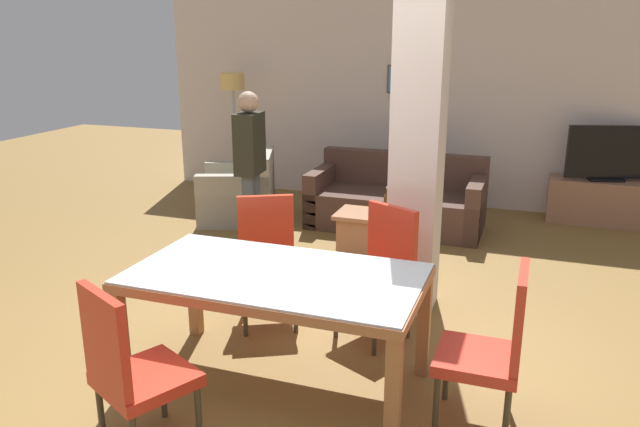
% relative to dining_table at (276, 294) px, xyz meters
% --- Properties ---
extents(ground_plane, '(18.00, 18.00, 0.00)m').
position_rel_dining_table_xyz_m(ground_plane, '(0.00, 0.00, -0.63)').
color(ground_plane, olive).
extents(back_wall, '(7.20, 0.09, 2.70)m').
position_rel_dining_table_xyz_m(back_wall, '(-0.00, 4.78, 0.72)').
color(back_wall, beige).
rests_on(back_wall, ground_plane).
extents(divider_pillar, '(0.37, 0.40, 2.70)m').
position_rel_dining_table_xyz_m(divider_pillar, '(0.57, 1.49, 0.72)').
color(divider_pillar, beige).
rests_on(divider_pillar, ground_plane).
extents(dining_table, '(1.82, 0.98, 0.78)m').
position_rel_dining_table_xyz_m(dining_table, '(0.00, 0.00, 0.00)').
color(dining_table, '#A2673F').
rests_on(dining_table, ground_plane).
extents(dining_chair_near_left, '(0.62, 0.62, 0.98)m').
position_rel_dining_table_xyz_m(dining_chair_near_left, '(-0.45, -0.89, -0.11)').
color(dining_chair_near_left, red).
rests_on(dining_chair_near_left, ground_plane).
extents(dining_chair_far_left, '(0.62, 0.62, 0.98)m').
position_rel_dining_table_xyz_m(dining_chair_far_left, '(-0.45, 0.86, -0.11)').
color(dining_chair_far_left, red).
rests_on(dining_chair_far_left, ground_plane).
extents(dining_chair_far_right, '(0.62, 0.62, 0.98)m').
position_rel_dining_table_xyz_m(dining_chair_far_right, '(0.45, 0.90, -0.11)').
color(dining_chair_far_right, red).
rests_on(dining_chair_far_right, ground_plane).
extents(dining_chair_head_right, '(0.46, 0.46, 0.98)m').
position_rel_dining_table_xyz_m(dining_chair_head_right, '(1.33, 0.00, -0.11)').
color(dining_chair_head_right, red).
rests_on(dining_chair_head_right, ground_plane).
extents(sofa, '(1.97, 0.92, 0.82)m').
position_rel_dining_table_xyz_m(sofa, '(-0.04, 3.59, -0.35)').
color(sofa, '#4A3128').
rests_on(sofa, ground_plane).
extents(armchair, '(1.10, 1.12, 0.82)m').
position_rel_dining_table_xyz_m(armchair, '(-1.87, 3.23, -0.34)').
color(armchair, '#A19B88').
rests_on(armchair, ground_plane).
extents(coffee_table, '(0.66, 0.47, 0.45)m').
position_rel_dining_table_xyz_m(coffee_table, '(-0.08, 2.52, -0.40)').
color(coffee_table, '#9E6745').
rests_on(coffee_table, ground_plane).
extents(bottle, '(0.06, 0.06, 0.28)m').
position_rel_dining_table_xyz_m(bottle, '(0.09, 2.56, -0.08)').
color(bottle, '#4C2D14').
rests_on(bottle, coffee_table).
extents(tv_stand, '(1.23, 0.40, 0.52)m').
position_rel_dining_table_xyz_m(tv_stand, '(2.23, 4.50, -0.37)').
color(tv_stand, '#9E6B4E').
rests_on(tv_stand, ground_plane).
extents(tv_screen, '(0.93, 0.31, 0.64)m').
position_rel_dining_table_xyz_m(tv_screen, '(2.23, 4.50, 0.21)').
color(tv_screen, black).
rests_on(tv_screen, tv_stand).
extents(floor_lamp, '(0.32, 0.32, 1.66)m').
position_rel_dining_table_xyz_m(floor_lamp, '(-2.48, 4.29, 0.76)').
color(floor_lamp, '#B7B7BC').
rests_on(floor_lamp, ground_plane).
extents(standing_person, '(0.25, 0.40, 1.63)m').
position_rel_dining_table_xyz_m(standing_person, '(-1.33, 2.40, 0.30)').
color(standing_person, '#444E57').
rests_on(standing_person, ground_plane).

